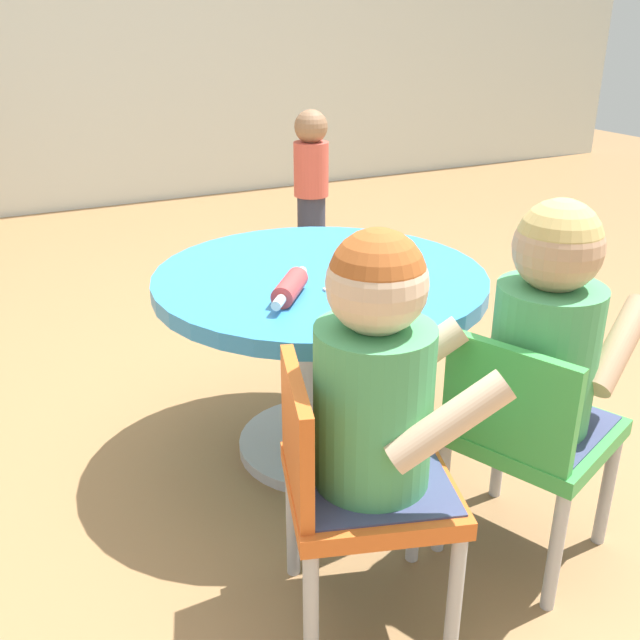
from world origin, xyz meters
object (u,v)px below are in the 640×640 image
object	(u,v)px
child_chair_left	(352,486)
seated_child_left	(377,374)
seated_child_right	(548,327)
craft_table	(320,322)
child_chair_right	(526,434)
toddler_standing	(311,175)
craft_scissors	(355,283)
rolling_pin	(290,287)

from	to	relation	value
child_chair_left	seated_child_left	size ratio (longest dim) A/B	1.05
child_chair_left	seated_child_right	size ratio (longest dim) A/B	1.05
craft_table	child_chair_right	world-z (taller)	child_chair_right
child_chair_left	toddler_standing	size ratio (longest dim) A/B	0.80
seated_child_left	craft_scissors	size ratio (longest dim) A/B	3.62
seated_child_left	child_chair_right	bearing A→B (deg)	0.79
craft_table	toddler_standing	xyz separation A→B (m)	(0.78, 1.66, -0.02)
craft_table	toddler_standing	bearing A→B (deg)	64.84
seated_child_left	craft_scissors	world-z (taller)	seated_child_left
child_chair_left	seated_child_right	distance (m)	0.49
child_chair_right	seated_child_right	xyz separation A→B (m)	(0.04, 0.02, 0.23)
craft_table	rolling_pin	distance (m)	0.24
child_chair_right	seated_child_right	world-z (taller)	seated_child_right
toddler_standing	craft_scissors	bearing A→B (deg)	-112.74
rolling_pin	toddler_standing	bearing A→B (deg)	62.80
child_chair_left	toddler_standing	bearing A→B (deg)	65.89
seated_child_right	craft_scissors	xyz separation A→B (m)	(-0.19, 0.44, -0.02)
child_chair_left	toddler_standing	world-z (taller)	toddler_standing
child_chair_left	craft_scissors	distance (m)	0.55
craft_table	craft_scissors	bearing A→B (deg)	-70.31
seated_child_left	rolling_pin	distance (m)	0.45
seated_child_right	toddler_standing	distance (m)	2.28
child_chair_left	seated_child_left	distance (m)	0.23
seated_child_left	rolling_pin	size ratio (longest dim) A/B	2.66
toddler_standing	rolling_pin	distance (m)	2.00
seated_child_left	seated_child_right	size ratio (longest dim) A/B	1.00
rolling_pin	craft_scissors	distance (m)	0.18
craft_table	craft_scissors	world-z (taller)	craft_scissors
child_chair_left	craft_scissors	world-z (taller)	child_chair_left
child_chair_left	rolling_pin	bearing A→B (deg)	80.06
seated_child_left	child_chair_right	distance (m)	0.43
toddler_standing	seated_child_left	bearing A→B (deg)	-113.17
toddler_standing	rolling_pin	world-z (taller)	toddler_standing
craft_table	rolling_pin	bearing A→B (deg)	-138.41
seated_child_right	toddler_standing	bearing A→B (deg)	76.00
craft_scissors	craft_table	bearing A→B (deg)	109.69
child_chair_left	child_chair_right	bearing A→B (deg)	-0.99
craft_table	craft_scissors	size ratio (longest dim) A/B	5.85
child_chair_left	child_chair_right	xyz separation A→B (m)	(0.40, -0.01, 0.00)
child_chair_right	craft_table	bearing A→B (deg)	108.88
craft_table	craft_scissors	distance (m)	0.18
toddler_standing	rolling_pin	xyz separation A→B (m)	(-0.91, -1.78, 0.17)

